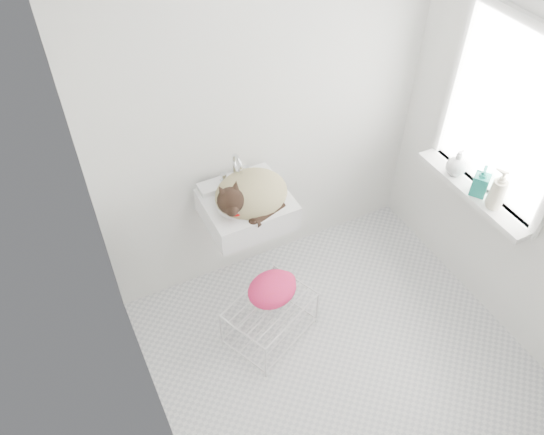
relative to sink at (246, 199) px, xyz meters
name	(u,v)px	position (x,y,z in m)	size (l,w,h in m)	color
floor	(337,356)	(0.26, -0.74, -0.85)	(2.20, 2.00, 0.02)	silver
back_wall	(266,109)	(0.26, 0.26, 0.40)	(2.20, 0.02, 2.50)	silver
right_wall	(531,150)	(1.36, -0.74, 0.40)	(0.02, 2.00, 2.50)	silver
left_wall	(133,296)	(-0.84, -0.74, 0.40)	(0.02, 2.00, 2.50)	silver
window_glass	(508,116)	(1.35, -0.54, 0.50)	(0.01, 0.80, 1.00)	white
window_frame	(506,117)	(1.33, -0.54, 0.50)	(0.04, 0.90, 1.10)	white
windowsill	(473,191)	(1.27, -0.54, -0.02)	(0.16, 0.88, 0.04)	white
sink	(246,199)	(0.00, 0.00, 0.00)	(0.51, 0.45, 0.20)	white
faucet	(233,163)	(0.00, 0.18, 0.14)	(0.19, 0.13, 0.19)	silver
cat	(249,195)	(0.01, -0.02, 0.04)	(0.47, 0.38, 0.29)	tan
wire_rack	(270,319)	(-0.04, -0.39, -0.70)	(0.52, 0.36, 0.31)	silver
towel	(272,293)	(0.00, -0.35, -0.51)	(0.33, 0.23, 0.14)	red
bottle_a	(492,206)	(1.26, -0.71, 0.00)	(0.09, 0.09, 0.22)	beige
bottle_b	(477,193)	(1.26, -0.58, 0.00)	(0.09, 0.09, 0.20)	#147467
bottle_c	(454,173)	(1.26, -0.37, 0.00)	(0.13, 0.13, 0.17)	silver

